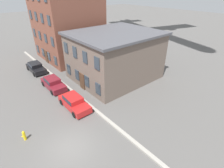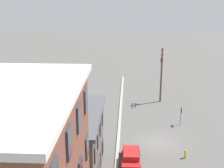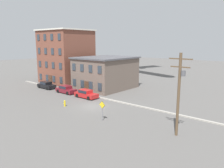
{
  "view_description": "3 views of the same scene",
  "coord_description": "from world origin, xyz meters",
  "views": [
    {
      "loc": [
        10.11,
        -3.86,
        11.82
      ],
      "look_at": [
        0.89,
        3.85,
        5.11
      ],
      "focal_mm": 28.0,
      "sensor_mm": 36.0,
      "label": 1
    },
    {
      "loc": [
        -32.77,
        3.49,
        16.88
      ],
      "look_at": [
        -1.53,
        5.15,
        7.46
      ],
      "focal_mm": 50.0,
      "sensor_mm": 36.0,
      "label": 2
    },
    {
      "loc": [
        22.77,
        -22.32,
        9.54
      ],
      "look_at": [
        1.45,
        2.82,
        3.25
      ],
      "focal_mm": 35.0,
      "sensor_mm": 36.0,
      "label": 3
    }
  ],
  "objects": [
    {
      "name": "kerb_strip",
      "position": [
        0.0,
        4.5,
        0.08
      ],
      "size": [
        56.0,
        0.36,
        0.16
      ],
      "primitive_type": "cube",
      "color": "#9E998E",
      "rests_on": "ground_plane"
    },
    {
      "name": "car_red",
      "position": [
        -4.72,
        3.05,
        0.75
      ],
      "size": [
        4.4,
        1.92,
        1.43
      ],
      "color": "#B21E1E",
      "rests_on": "ground_plane"
    },
    {
      "name": "apartment_midblock",
      "position": [
        -7.67,
        11.5,
        3.31
      ],
      "size": [
        9.94,
        11.52,
        6.59
      ],
      "color": "#66564C",
      "rests_on": "ground_plane"
    },
    {
      "name": "ground_plane",
      "position": [
        0.0,
        0.0,
        0.0
      ],
      "size": [
        200.0,
        200.0,
        0.0
      ],
      "primitive_type": "plane",
      "color": "#565451"
    },
    {
      "name": "utility_pole",
      "position": [
        14.1,
        -1.66,
        4.82
      ],
      "size": [
        2.4,
        0.44,
        8.56
      ],
      "color": "brown",
      "rests_on": "ground_plane"
    },
    {
      "name": "car_maroon",
      "position": [
        -10.33,
        3.09,
        0.75
      ],
      "size": [
        4.4,
        1.92,
        1.43
      ],
      "color": "maroon",
      "rests_on": "ground_plane"
    },
    {
      "name": "apartment_corner",
      "position": [
        -19.6,
        10.66,
        6.27
      ],
      "size": [
        11.07,
        9.83,
        12.5
      ],
      "color": "brown",
      "rests_on": "ground_plane"
    },
    {
      "name": "fire_hydrant",
      "position": [
        -3.32,
        -2.64,
        0.48
      ],
      "size": [
        0.24,
        0.34,
        0.96
      ],
      "color": "yellow",
      "rests_on": "ground_plane"
    },
    {
      "name": "caution_sign",
      "position": [
        5.19,
        -3.46,
        1.68
      ],
      "size": [
        0.98,
        0.08,
        2.51
      ],
      "color": "slate",
      "rests_on": "ground_plane"
    },
    {
      "name": "car_black",
      "position": [
        -17.0,
        3.13,
        0.75
      ],
      "size": [
        4.4,
        1.92,
        1.43
      ],
      "color": "black",
      "rests_on": "ground_plane"
    }
  ]
}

